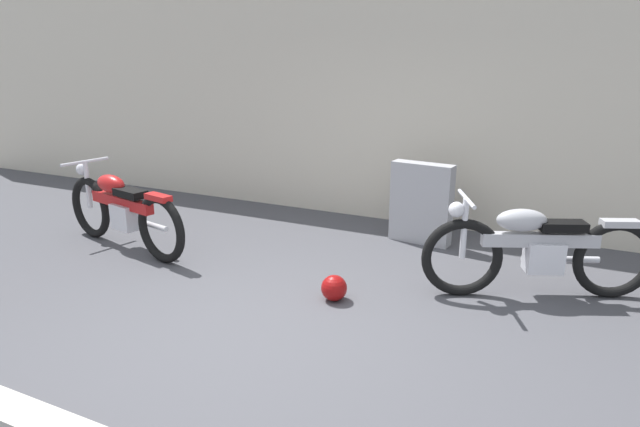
{
  "coord_description": "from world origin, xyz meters",
  "views": [
    {
      "loc": [
        2.19,
        -3.44,
        2.24
      ],
      "look_at": [
        -0.3,
        1.72,
        0.55
      ],
      "focal_mm": 30.61,
      "sensor_mm": 36.0,
      "label": 1
    }
  ],
  "objects_px": {
    "motorcycle_red": "(122,210)",
    "motorcycle_silver": "(537,250)",
    "helmet": "(334,288)",
    "stone_marker": "(421,203)"
  },
  "relations": [
    {
      "from": "helmet",
      "to": "motorcycle_red",
      "type": "bearing_deg",
      "value": 175.45
    },
    {
      "from": "motorcycle_red",
      "to": "motorcycle_silver",
      "type": "bearing_deg",
      "value": -159.31
    },
    {
      "from": "stone_marker",
      "to": "motorcycle_red",
      "type": "height_order",
      "value": "stone_marker"
    },
    {
      "from": "motorcycle_silver",
      "to": "stone_marker",
      "type": "bearing_deg",
      "value": -60.77
    },
    {
      "from": "stone_marker",
      "to": "motorcycle_silver",
      "type": "bearing_deg",
      "value": -37.05
    },
    {
      "from": "helmet",
      "to": "motorcycle_red",
      "type": "xyz_separation_m",
      "value": [
        -2.83,
        0.23,
        0.35
      ]
    },
    {
      "from": "helmet",
      "to": "motorcycle_silver",
      "type": "xyz_separation_m",
      "value": [
        1.67,
        0.91,
        0.35
      ]
    },
    {
      "from": "stone_marker",
      "to": "helmet",
      "type": "bearing_deg",
      "value": -97.77
    },
    {
      "from": "motorcycle_silver",
      "to": "helmet",
      "type": "bearing_deg",
      "value": 4.79
    },
    {
      "from": "stone_marker",
      "to": "motorcycle_silver",
      "type": "distance_m",
      "value": 1.76
    }
  ]
}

